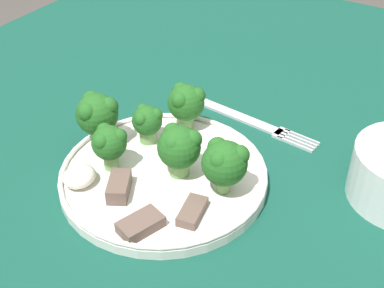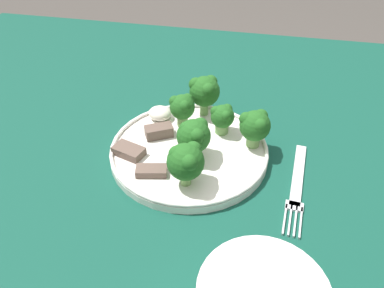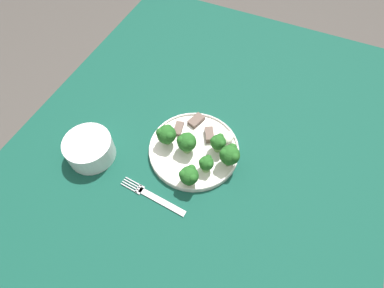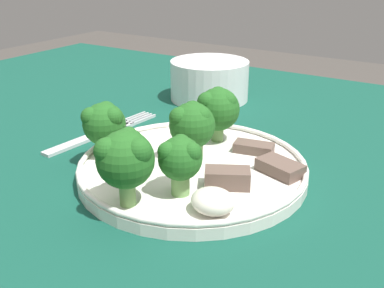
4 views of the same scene
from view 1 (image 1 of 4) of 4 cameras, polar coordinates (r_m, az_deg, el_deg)
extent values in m
cube|color=#114738|center=(0.65, -3.66, -4.69)|extent=(1.32, 0.99, 0.03)
cylinder|color=brown|center=(1.46, -3.44, 3.93)|extent=(0.06, 0.06, 0.69)
cylinder|color=white|center=(0.63, -2.94, -3.48)|extent=(0.24, 0.24, 0.01)
torus|color=white|center=(0.63, -2.97, -2.85)|extent=(0.24, 0.24, 0.01)
cube|color=silver|center=(0.74, 5.09, 2.90)|extent=(0.03, 0.13, 0.00)
cube|color=silver|center=(0.72, 9.49, 1.09)|extent=(0.03, 0.02, 0.00)
cube|color=silver|center=(0.70, 10.89, -0.03)|extent=(0.01, 0.05, 0.00)
cube|color=silver|center=(0.71, 11.15, 0.23)|extent=(0.01, 0.05, 0.00)
cube|color=silver|center=(0.71, 11.40, 0.48)|extent=(0.01, 0.05, 0.00)
cube|color=silver|center=(0.72, 11.66, 0.73)|extent=(0.01, 0.05, 0.00)
cylinder|color=#709E56|center=(0.62, -1.36, -2.40)|extent=(0.02, 0.02, 0.02)
sphere|color=#215B1E|center=(0.60, -1.39, -0.34)|extent=(0.05, 0.05, 0.05)
sphere|color=#215B1E|center=(0.59, -2.22, -0.21)|extent=(0.02, 0.02, 0.02)
sphere|color=#215B1E|center=(0.60, 0.04, 0.49)|extent=(0.02, 0.02, 0.02)
sphere|color=#215B1E|center=(0.61, -2.06, 1.26)|extent=(0.02, 0.02, 0.02)
cylinder|color=#709E56|center=(0.60, 3.39, -4.20)|extent=(0.01, 0.01, 0.02)
sphere|color=#215B1E|center=(0.58, 3.49, -2.05)|extent=(0.05, 0.05, 0.05)
sphere|color=#215B1E|center=(0.56, 2.76, -1.97)|extent=(0.02, 0.02, 0.02)
sphere|color=#215B1E|center=(0.57, 5.06, -1.19)|extent=(0.02, 0.02, 0.02)
sphere|color=#215B1E|center=(0.58, 2.75, -0.34)|extent=(0.02, 0.02, 0.02)
cylinder|color=#709E56|center=(0.68, -4.72, 0.96)|extent=(0.02, 0.02, 0.02)
sphere|color=#215B1E|center=(0.66, -4.81, 2.50)|extent=(0.04, 0.04, 0.04)
sphere|color=#215B1E|center=(0.65, -5.44, 2.64)|extent=(0.02, 0.02, 0.02)
sphere|color=#215B1E|center=(0.66, -3.86, 3.10)|extent=(0.02, 0.02, 0.02)
sphere|color=#215B1E|center=(0.67, -5.25, 3.59)|extent=(0.02, 0.02, 0.02)
cylinder|color=#709E56|center=(0.70, -0.62, 2.57)|extent=(0.02, 0.02, 0.02)
sphere|color=#215B1E|center=(0.68, -0.64, 4.43)|extent=(0.05, 0.05, 0.05)
sphere|color=#215B1E|center=(0.67, -1.31, 4.65)|extent=(0.02, 0.02, 0.02)
sphere|color=#215B1E|center=(0.68, 0.56, 5.17)|extent=(0.02, 0.02, 0.02)
sphere|color=#215B1E|center=(0.69, -1.19, 5.73)|extent=(0.02, 0.02, 0.02)
cylinder|color=#709E56|center=(0.64, -8.62, -1.71)|extent=(0.02, 0.02, 0.02)
sphere|color=#215B1E|center=(0.62, -8.83, 0.14)|extent=(0.04, 0.04, 0.04)
sphere|color=#215B1E|center=(0.61, -9.65, 0.26)|extent=(0.02, 0.02, 0.02)
sphere|color=#215B1E|center=(0.61, -7.77, 0.81)|extent=(0.02, 0.02, 0.02)
sphere|color=#215B1E|center=(0.63, -9.31, 1.42)|extent=(0.02, 0.02, 0.02)
cylinder|color=#709E56|center=(0.68, -9.82, 0.92)|extent=(0.01, 0.01, 0.03)
sphere|color=#215B1E|center=(0.66, -10.10, 3.14)|extent=(0.05, 0.05, 0.05)
sphere|color=#215B1E|center=(0.64, -11.10, 3.35)|extent=(0.02, 0.02, 0.02)
sphere|color=#215B1E|center=(0.65, -8.87, 3.98)|extent=(0.02, 0.02, 0.02)
sphere|color=#215B1E|center=(0.66, -10.66, 4.62)|extent=(0.02, 0.02, 0.02)
cube|color=brown|center=(0.57, 0.03, -7.20)|extent=(0.05, 0.03, 0.01)
cube|color=brown|center=(0.56, -5.50, -8.54)|extent=(0.05, 0.04, 0.01)
cube|color=brown|center=(0.60, -7.79, -4.52)|extent=(0.05, 0.04, 0.02)
ellipsoid|color=silver|center=(0.62, -11.92, -3.38)|extent=(0.04, 0.04, 0.02)
camera|label=2|loc=(0.51, 53.68, 19.58)|focal=35.00mm
camera|label=3|loc=(0.95, 3.24, 54.08)|focal=28.00mm
camera|label=4|loc=(0.70, -42.97, 11.05)|focal=42.00mm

